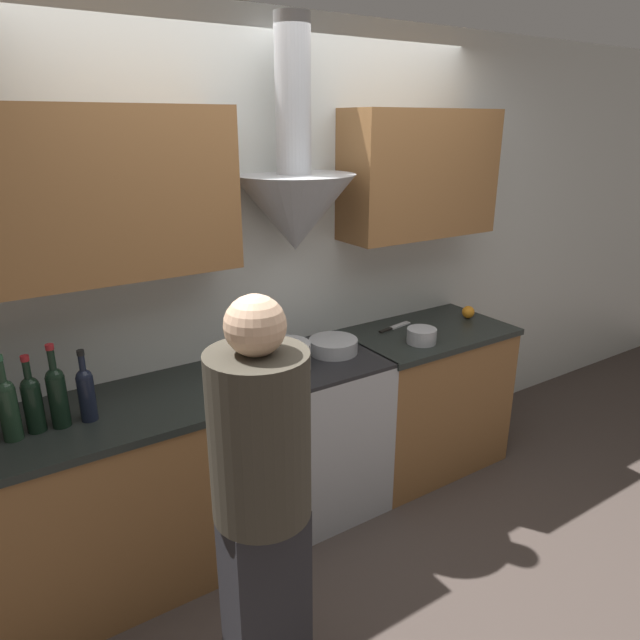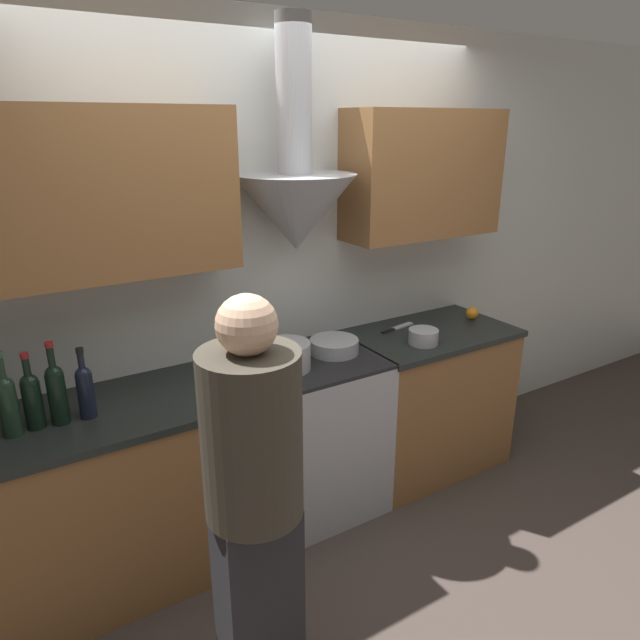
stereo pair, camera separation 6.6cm
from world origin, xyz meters
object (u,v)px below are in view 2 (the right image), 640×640
object	(u,v)px
mixing_bowl	(334,346)
saucepan	(423,337)
wine_bottle_4	(8,402)
stock_pot	(286,356)
person_foreground_left	(254,498)
wine_bottle_6	(57,391)
wine_bottle_5	(32,398)
wine_bottle_7	(85,389)
stove_range	(310,434)
orange_fruit	(472,313)

from	to	relation	value
mixing_bowl	saucepan	distance (m)	0.52
wine_bottle_4	mixing_bowl	distance (m)	1.56
wine_bottle_4	stock_pot	size ratio (longest dim) A/B	1.44
person_foreground_left	saucepan	bearing A→B (deg)	27.95
wine_bottle_4	stock_pot	bearing A→B (deg)	-0.29
stock_pot	mixing_bowl	bearing A→B (deg)	9.64
wine_bottle_4	person_foreground_left	bearing A→B (deg)	-52.32
wine_bottle_4	mixing_bowl	size ratio (longest dim) A/B	1.35
wine_bottle_6	stock_pot	world-z (taller)	wine_bottle_6
person_foreground_left	wine_bottle_4	bearing A→B (deg)	127.68
saucepan	person_foreground_left	bearing A→B (deg)	-152.05
wine_bottle_5	saucepan	size ratio (longest dim) A/B	1.97
wine_bottle_5	person_foreground_left	size ratio (longest dim) A/B	0.20
wine_bottle_5	wine_bottle_7	size ratio (longest dim) A/B	1.05
wine_bottle_6	wine_bottle_7	bearing A→B (deg)	-5.21
stock_pot	saucepan	bearing A→B (deg)	-6.88
stove_range	stock_pot	bearing A→B (deg)	-166.03
wine_bottle_6	orange_fruit	bearing A→B (deg)	1.12
wine_bottle_7	mixing_bowl	world-z (taller)	wine_bottle_7
wine_bottle_4	wine_bottle_6	size ratio (longest dim) A/B	0.99
wine_bottle_4	wine_bottle_5	world-z (taller)	wine_bottle_4
stove_range	wine_bottle_4	bearing A→B (deg)	-178.61
mixing_bowl	person_foreground_left	distance (m)	1.27
stove_range	mixing_bowl	bearing A→B (deg)	5.19
wine_bottle_4	wine_bottle_6	bearing A→B (deg)	2.16
wine_bottle_7	orange_fruit	size ratio (longest dim) A/B	4.00
wine_bottle_4	stock_pot	distance (m)	1.23
wine_bottle_4	wine_bottle_7	bearing A→B (deg)	-0.61
stock_pot	wine_bottle_6	bearing A→B (deg)	179.29
stove_range	saucepan	world-z (taller)	saucepan
wine_bottle_7	wine_bottle_5	bearing A→B (deg)	173.90
orange_fruit	stove_range	bearing A→B (deg)	-179.04
mixing_bowl	person_foreground_left	xyz separation A→B (m)	(-0.90, -0.90, -0.06)
mixing_bowl	wine_bottle_4	bearing A→B (deg)	-178.21
wine_bottle_5	wine_bottle_7	xyz separation A→B (m)	(0.20, -0.02, -0.00)
wine_bottle_7	saucepan	distance (m)	1.77
wine_bottle_6	stock_pot	bearing A→B (deg)	-0.71
stove_range	saucepan	distance (m)	0.83
person_foreground_left	orange_fruit	bearing A→B (deg)	24.89
wine_bottle_4	wine_bottle_6	distance (m)	0.18
wine_bottle_4	person_foreground_left	size ratio (longest dim) A/B	0.22
saucepan	mixing_bowl	bearing A→B (deg)	162.81
stove_range	wine_bottle_7	size ratio (longest dim) A/B	2.88
stock_pot	mixing_bowl	distance (m)	0.33
stove_range	orange_fruit	size ratio (longest dim) A/B	11.49
wine_bottle_5	orange_fruit	world-z (taller)	wine_bottle_5
wine_bottle_4	wine_bottle_7	world-z (taller)	wine_bottle_4
wine_bottle_6	mixing_bowl	bearing A→B (deg)	1.74
stock_pot	saucepan	size ratio (longest dim) A/B	1.48
wine_bottle_5	wine_bottle_7	bearing A→B (deg)	-6.10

